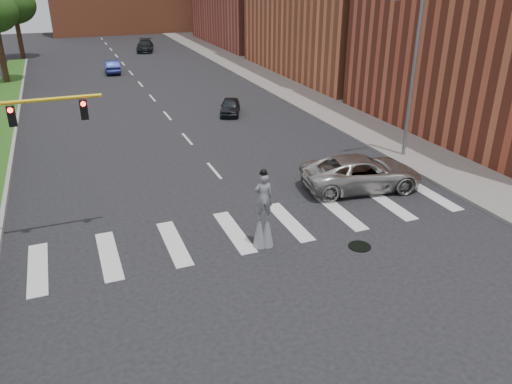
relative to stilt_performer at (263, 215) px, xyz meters
name	(u,v)px	position (x,y,z in m)	size (l,w,h in m)	color
ground_plane	(271,237)	(0.57, 0.51, -1.39)	(160.00, 160.00, 0.00)	black
median_curb	(16,129)	(-9.88, 20.51, -1.25)	(0.20, 60.00, 0.28)	#979691
sidewalk_right	(290,88)	(13.07, 25.51, -1.30)	(5.00, 90.00, 0.18)	slate
manhole	(359,246)	(3.57, -1.49, -1.37)	(0.90, 0.90, 0.04)	black
streetlight	(412,74)	(11.47, 6.51, 3.50)	(2.05, 0.20, 9.00)	slate
stilt_performer	(263,215)	(0.00, 0.00, 0.00)	(0.84, 0.57, 3.32)	#322014
suv_crossing	(362,173)	(6.78, 3.51, -0.55)	(2.79, 6.05, 1.68)	#A6A49D
car_near	(230,106)	(5.14, 19.22, -0.80)	(1.41, 3.51, 1.19)	black
car_mid	(112,66)	(-1.19, 39.19, -0.72)	(1.43, 4.10, 1.35)	navy
car_far	(145,46)	(4.67, 52.88, -0.66)	(2.06, 5.06, 1.47)	black
tree_7	(14,5)	(-10.34, 53.10, 4.72)	(5.10, 5.10, 8.33)	#322014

